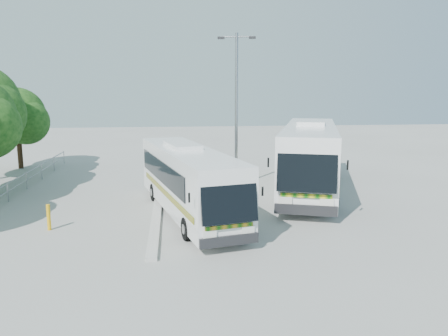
{
  "coord_description": "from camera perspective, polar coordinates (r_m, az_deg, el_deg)",
  "views": [
    {
      "loc": [
        -1.49,
        -20.03,
        5.66
      ],
      "look_at": [
        1.17,
        2.55,
        1.62
      ],
      "focal_mm": 35.0,
      "sensor_mm": 36.0,
      "label": 1
    }
  ],
  "objects": [
    {
      "name": "ground",
      "position": [
        20.87,
        -2.38,
        -5.68
      ],
      "size": [
        100.0,
        100.0,
        0.0
      ],
      "primitive_type": "plane",
      "color": "#9D9D98",
      "rests_on": "ground"
    },
    {
      "name": "tree_far_e",
      "position": [
        35.18,
        -25.33,
        6.22
      ],
      "size": [
        4.54,
        4.28,
        5.92
      ],
      "color": "#382314",
      "rests_on": "ground"
    },
    {
      "name": "kerb_divider",
      "position": [
        22.74,
        -8.57,
        -4.27
      ],
      "size": [
        0.4,
        16.0,
        0.15
      ],
      "primitive_type": "cube",
      "color": "#B2B2AD",
      "rests_on": "ground"
    },
    {
      "name": "coach_main",
      "position": [
        20.09,
        -4.73,
        -1.45
      ],
      "size": [
        4.64,
        11.14,
        3.03
      ],
      "rotation": [
        0.0,
        0.0,
        0.23
      ],
      "color": "silver",
      "rests_on": "ground"
    },
    {
      "name": "lamppost",
      "position": [
        25.67,
        1.62,
        8.39
      ],
      "size": [
        2.17,
        0.59,
        8.9
      ],
      "rotation": [
        0.0,
        0.0,
        -0.18
      ],
      "color": "gray",
      "rests_on": "ground"
    },
    {
      "name": "railing",
      "position": [
        25.96,
        -25.72,
        -1.87
      ],
      "size": [
        0.06,
        22.0,
        1.0
      ],
      "color": "gray",
      "rests_on": "ground"
    },
    {
      "name": "coach_adjacent",
      "position": [
        25.34,
        11.12,
        1.66
      ],
      "size": [
        6.81,
        13.55,
        3.72
      ],
      "rotation": [
        0.0,
        0.0,
        -0.33
      ],
      "color": "white",
      "rests_on": "ground"
    },
    {
      "name": "bollard",
      "position": [
        19.37,
        -21.92,
        -5.99
      ],
      "size": [
        0.18,
        0.18,
        1.08
      ],
      "primitive_type": "cylinder",
      "rotation": [
        0.0,
        0.0,
        -0.23
      ],
      "color": "#E4A40D",
      "rests_on": "ground"
    }
  ]
}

